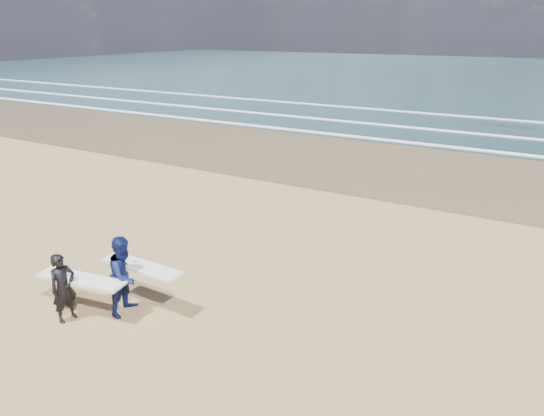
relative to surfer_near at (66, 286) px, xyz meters
The scene contains 2 objects.
surfer_near is the anchor object (origin of this frame).
surfer_far 1.35m from the surfer_near, 45.11° to the left, with size 2.21×1.14×1.94m.
Camera 1 is at (8.68, -5.87, 6.44)m, focal length 32.00 mm.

